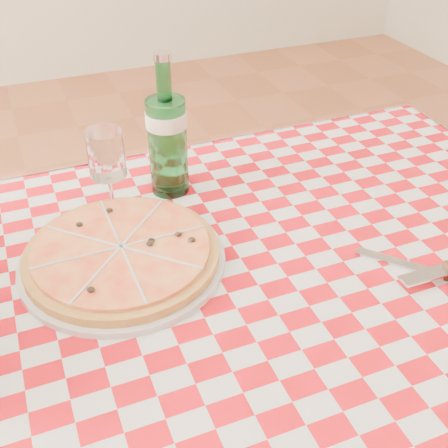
% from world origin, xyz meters
% --- Properties ---
extents(dining_table, '(1.20, 0.80, 0.75)m').
position_xyz_m(dining_table, '(0.00, 0.00, 0.66)').
color(dining_table, brown).
rests_on(dining_table, ground).
extents(tablecloth, '(1.30, 0.90, 0.01)m').
position_xyz_m(tablecloth, '(0.00, 0.00, 0.75)').
color(tablecloth, '#AA0A13').
rests_on(tablecloth, dining_table).
extents(pizza_plate, '(0.35, 0.35, 0.04)m').
position_xyz_m(pizza_plate, '(-0.19, 0.10, 0.78)').
color(pizza_plate, gold).
rests_on(pizza_plate, tablecloth).
extents(water_bottle, '(0.10, 0.10, 0.28)m').
position_xyz_m(water_bottle, '(-0.04, 0.29, 0.90)').
color(water_bottle, '#186228').
rests_on(water_bottle, tablecloth).
extents(wine_glass, '(0.08, 0.08, 0.17)m').
position_xyz_m(wine_glass, '(-0.17, 0.25, 0.84)').
color(wine_glass, silver).
rests_on(wine_glass, tablecloth).
extents(cutlery, '(0.33, 0.30, 0.03)m').
position_xyz_m(cutlery, '(0.29, -0.13, 0.77)').
color(cutlery, silver).
rests_on(cutlery, tablecloth).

